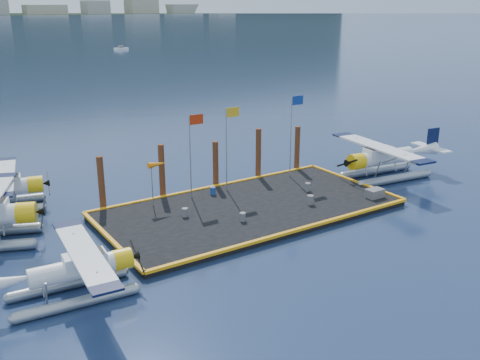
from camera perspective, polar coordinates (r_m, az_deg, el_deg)
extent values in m
plane|color=navy|center=(37.05, 1.03, -3.39)|extent=(4000.00, 4000.00, 0.00)
cube|color=black|center=(36.98, 1.03, -3.10)|extent=(20.00, 10.00, 0.40)
cone|color=black|center=(1524.00, -20.00, 16.56)|extent=(1100.00, 1100.00, 360.00)
cone|color=#50646B|center=(2357.61, -14.80, 17.21)|extent=(1300.00, 1300.00, 560.00)
cone|color=#50646B|center=(2382.08, -6.81, 17.66)|extent=(1000.00, 1000.00, 420.00)
cylinder|color=#90969D|center=(28.62, -17.83, -10.54)|extent=(5.66, 0.98, 0.55)
cylinder|color=#90969D|center=(26.89, -16.94, -12.42)|extent=(5.66, 0.98, 0.55)
cylinder|color=white|center=(27.21, -17.27, -9.13)|extent=(4.29, 1.32, 1.00)
cube|color=white|center=(27.16, -16.20, -8.33)|extent=(2.07, 1.15, 0.82)
cube|color=black|center=(27.13, -15.67, -7.88)|extent=(1.34, 1.05, 0.50)
cylinder|color=yellow|center=(27.67, -12.45, -8.24)|extent=(0.99, 1.12, 1.05)
cube|color=black|center=(27.86, -10.92, -7.94)|extent=(0.21, 2.02, 1.02)
cube|color=white|center=(26.97, -16.28, -7.46)|extent=(1.99, 8.26, 0.11)
cube|color=#0A1133|center=(30.50, -17.96, -4.58)|extent=(1.42, 0.92, 0.12)
cube|color=#0A1133|center=(23.55, -14.07, -11.18)|extent=(1.42, 0.92, 0.12)
cylinder|color=yellow|center=(34.35, -21.81, -3.26)|extent=(1.51, 1.60, 1.28)
cube|color=black|center=(34.18, -20.27, -3.18)|extent=(0.98, 2.31, 1.24)
cube|color=#0A1133|center=(38.94, -24.02, 0.38)|extent=(1.91, 1.54, 0.14)
cube|color=white|center=(40.08, -23.88, -0.27)|extent=(2.39, 1.55, 0.90)
cube|color=black|center=(40.01, -23.49, 0.04)|extent=(1.60, 1.33, 0.55)
cylinder|color=yellow|center=(40.10, -20.98, -0.44)|extent=(1.23, 1.35, 1.16)
cube|color=black|center=(40.09, -19.77, -0.30)|extent=(0.54, 2.19, 1.12)
cube|color=white|center=(39.94, -23.97, 0.41)|extent=(3.40, 9.13, 0.12)
cube|color=#0A1133|center=(44.09, -23.77, 2.00)|extent=(1.66, 1.20, 0.13)
cube|color=#0A1133|center=(35.84, -24.23, -1.55)|extent=(1.66, 1.20, 0.13)
cylinder|color=#90969D|center=(44.78, 16.27, 0.16)|extent=(6.88, 1.48, 0.66)
cylinder|color=#90969D|center=(46.51, 14.28, 0.98)|extent=(6.88, 1.48, 0.66)
cylinder|color=white|center=(45.08, 15.20, 2.35)|extent=(5.25, 1.83, 1.22)
cube|color=white|center=(44.56, 14.60, 2.73)|extent=(2.56, 1.50, 0.99)
cube|color=black|center=(44.29, 14.29, 2.96)|extent=(1.68, 1.34, 0.61)
cylinder|color=yellow|center=(43.28, 12.33, 1.92)|extent=(1.25, 1.41, 1.28)
cube|color=black|center=(42.72, 11.34, 1.78)|extent=(0.36, 2.45, 1.24)
cube|color=white|center=(44.42, 14.65, 3.42)|extent=(2.84, 10.07, 0.13)
cube|color=#0A1133|center=(41.09, 18.92, 1.85)|extent=(1.77, 1.19, 0.14)
cube|color=#0A1133|center=(47.99, 10.99, 4.75)|extent=(1.77, 1.19, 0.14)
cube|color=#0A1133|center=(48.29, 19.87, 4.15)|extent=(1.22, 0.28, 1.88)
cube|color=white|center=(48.38, 19.69, 3.31)|extent=(1.44, 3.85, 0.11)
cylinder|color=#5B5A5F|center=(35.25, -5.89, -3.45)|extent=(0.40, 0.40, 0.57)
cylinder|color=#5B5A5F|center=(37.47, 7.51, -2.12)|extent=(0.46, 0.46, 0.65)
cylinder|color=#5B5A5F|center=(40.15, 7.22, -0.74)|extent=(0.43, 0.43, 0.61)
cylinder|color=#5B5A5F|center=(34.34, 0.28, -3.95)|extent=(0.40, 0.40, 0.56)
cylinder|color=navy|center=(39.14, -2.91, -1.16)|extent=(0.40, 0.40, 0.56)
cube|color=#5B5A5F|center=(39.71, 14.17, -1.37)|extent=(1.25, 0.83, 0.63)
cylinder|color=gray|center=(37.84, -5.32, 2.43)|extent=(0.08, 0.08, 6.00)
cube|color=#B4290B|center=(37.47, -4.70, 6.46)|extent=(1.10, 0.03, 0.70)
cylinder|color=gray|center=(39.25, -1.46, 3.22)|extent=(0.08, 0.08, 6.20)
cube|color=gold|center=(38.92, -0.80, 7.25)|extent=(1.10, 0.03, 0.70)
cylinder|color=gray|center=(42.57, 5.44, 4.54)|extent=(0.08, 0.08, 6.50)
cube|color=navy|center=(42.33, 6.15, 8.45)|extent=(1.10, 0.03, 0.70)
cylinder|color=gray|center=(37.05, -9.35, -0.52)|extent=(0.07, 0.07, 3.00)
cone|color=orange|center=(36.82, -8.75, 1.68)|extent=(1.40, 0.44, 0.44)
cylinder|color=#462414|center=(37.44, -14.55, -0.51)|extent=(0.44, 0.44, 4.00)
cylinder|color=#462414|center=(38.96, -8.32, 0.78)|extent=(0.44, 0.44, 4.20)
cylinder|color=#462414|center=(41.00, -2.62, 1.54)|extent=(0.44, 0.44, 3.80)
cylinder|color=#462414|center=(43.02, 1.97, 2.69)|extent=(0.44, 0.44, 4.30)
cylinder|color=#462414|center=(45.40, 6.11, 3.23)|extent=(0.44, 0.44, 4.00)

